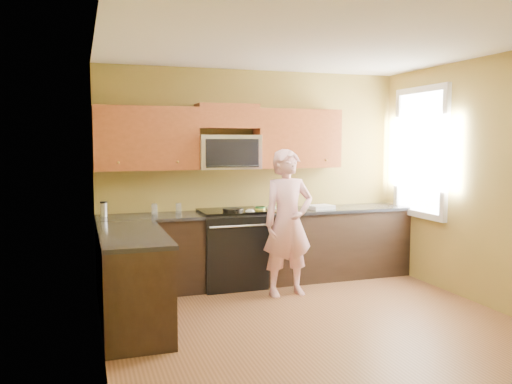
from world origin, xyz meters
name	(u,v)px	position (x,y,z in m)	size (l,w,h in m)	color
floor	(318,326)	(0.00, 0.00, 0.00)	(4.00, 4.00, 0.00)	brown
ceiling	(321,42)	(0.00, 0.00, 2.70)	(4.00, 4.00, 0.00)	white
wall_back	(254,175)	(0.00, 2.00, 1.35)	(4.00, 4.00, 0.00)	olive
wall_front	(464,216)	(0.00, -2.00, 1.35)	(4.00, 4.00, 0.00)	olive
wall_left	(100,195)	(-2.00, 0.00, 1.35)	(4.00, 4.00, 0.00)	olive
wall_right	(490,183)	(2.00, 0.00, 1.35)	(4.00, 4.00, 0.00)	olive
cabinet_back_run	(261,248)	(0.00, 1.70, 0.44)	(4.00, 0.60, 0.88)	black
cabinet_left_run	(132,281)	(-1.70, 0.60, 0.44)	(0.60, 1.60, 0.88)	black
countertop_back	(261,212)	(0.00, 1.69, 0.90)	(4.00, 0.62, 0.04)	black
countertop_left	(132,234)	(-1.69, 0.60, 0.90)	(0.62, 1.60, 0.04)	black
stove	(231,248)	(-0.40, 1.68, 0.47)	(0.76, 0.65, 0.95)	black
microwave	(228,169)	(-0.40, 1.80, 1.45)	(0.76, 0.40, 0.42)	silver
upper_cab_left	(147,170)	(-1.39, 1.83, 1.45)	(1.22, 0.33, 0.75)	brown
upper_cab_right	(297,168)	(0.54, 1.83, 1.45)	(1.12, 0.33, 0.75)	brown
upper_cab_over_mw	(227,116)	(-0.40, 1.83, 2.10)	(0.76, 0.33, 0.30)	brown
window	(421,152)	(1.98, 1.20, 1.65)	(0.06, 1.06, 1.66)	white
woman	(288,223)	(0.12, 1.09, 0.85)	(0.62, 0.41, 1.70)	pink
frying_pan	(233,213)	(-0.45, 1.42, 0.95)	(0.25, 0.43, 0.06)	black
butter_tub	(260,212)	(-0.05, 1.58, 0.92)	(0.12, 0.12, 0.09)	yellow
toast_slice	(279,212)	(0.17, 1.50, 0.93)	(0.11, 0.11, 0.01)	#B27F47
napkin_a	(250,212)	(-0.23, 1.45, 0.95)	(0.11, 0.12, 0.06)	silver
napkin_b	(271,208)	(0.13, 1.68, 0.95)	(0.12, 0.13, 0.07)	silver
dish_towel	(321,207)	(0.79, 1.63, 0.95)	(0.30, 0.24, 0.05)	white
travel_mug	(104,217)	(-1.90, 1.78, 0.92)	(0.08, 0.08, 0.18)	silver
glass_a	(154,209)	(-1.32, 1.79, 0.98)	(0.07, 0.07, 0.12)	silver
glass_b	(179,208)	(-1.02, 1.83, 0.98)	(0.07, 0.07, 0.12)	silver
glass_c	(155,208)	(-1.30, 1.89, 0.98)	(0.07, 0.07, 0.12)	silver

